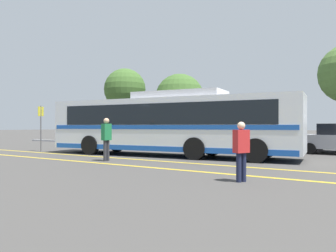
# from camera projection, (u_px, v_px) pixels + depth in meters

# --- Properties ---
(ground_plane) EXTENTS (220.00, 220.00, 0.00)m
(ground_plane) POSITION_uv_depth(u_px,v_px,m) (143.00, 155.00, 17.05)
(ground_plane) COLOR #423F3D
(lane_strip_0) EXTENTS (32.68, 0.20, 0.01)m
(lane_strip_0) POSITION_uv_depth(u_px,v_px,m) (141.00, 160.00, 14.49)
(lane_strip_0) COLOR gold
(lane_strip_0) RESTS_ON ground_plane
(lane_strip_1) EXTENTS (32.68, 0.20, 0.01)m
(lane_strip_1) POSITION_uv_depth(u_px,v_px,m) (110.00, 164.00, 12.84)
(lane_strip_1) COLOR gold
(lane_strip_1) RESTS_ON ground_plane
(curb_strip) EXTENTS (40.68, 0.36, 0.15)m
(curb_strip) POSITION_uv_depth(u_px,v_px,m) (221.00, 147.00, 21.84)
(curb_strip) COLOR #99999E
(curb_strip) RESTS_ON ground_plane
(transit_bus) EXTENTS (13.17, 3.92, 3.18)m
(transit_bus) POSITION_uv_depth(u_px,v_px,m) (168.00, 123.00, 16.33)
(transit_bus) COLOR silver
(transit_bus) RESTS_ON ground_plane
(parked_car_0) EXTENTS (4.11, 2.12, 1.50)m
(parked_car_0) POSITION_uv_depth(u_px,v_px,m) (98.00, 135.00, 26.59)
(parked_car_0) COLOR #4C3823
(parked_car_0) RESTS_ON ground_plane
(parked_car_1) EXTENTS (4.84, 2.02, 1.47)m
(parked_car_1) POSITION_uv_depth(u_px,v_px,m) (159.00, 137.00, 23.49)
(parked_car_1) COLOR navy
(parked_car_1) RESTS_ON ground_plane
(parked_car_2) EXTENTS (4.60, 2.09, 1.38)m
(parked_car_2) POSITION_uv_depth(u_px,v_px,m) (242.00, 139.00, 20.15)
(parked_car_2) COLOR silver
(parked_car_2) RESTS_ON ground_plane
(pedestrian_0) EXTENTS (0.24, 0.42, 1.84)m
(pedestrian_0) POSITION_uv_depth(u_px,v_px,m) (106.00, 136.00, 13.98)
(pedestrian_0) COLOR #2D2D33
(pedestrian_0) RESTS_ON ground_plane
(pedestrian_1) EXTENTS (0.39, 0.47, 1.61)m
(pedestrian_1) POSITION_uv_depth(u_px,v_px,m) (241.00, 148.00, 8.75)
(pedestrian_1) COLOR #191E38
(pedestrian_1) RESTS_ON ground_plane
(bus_stop_sign) EXTENTS (0.08, 0.40, 2.69)m
(bus_stop_sign) POSITION_uv_depth(u_px,v_px,m) (41.00, 123.00, 19.21)
(bus_stop_sign) COLOR #59595E
(bus_stop_sign) RESTS_ON ground_plane
(tree_0) EXTENTS (3.76, 3.76, 6.69)m
(tree_0) POSITION_uv_depth(u_px,v_px,m) (125.00, 90.00, 29.60)
(tree_0) COLOR #513823
(tree_0) RESTS_ON ground_plane
(tree_3) EXTENTS (4.42, 4.42, 6.17)m
(tree_3) POSITION_uv_depth(u_px,v_px,m) (180.00, 99.00, 29.29)
(tree_3) COLOR #513823
(tree_3) RESTS_ON ground_plane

